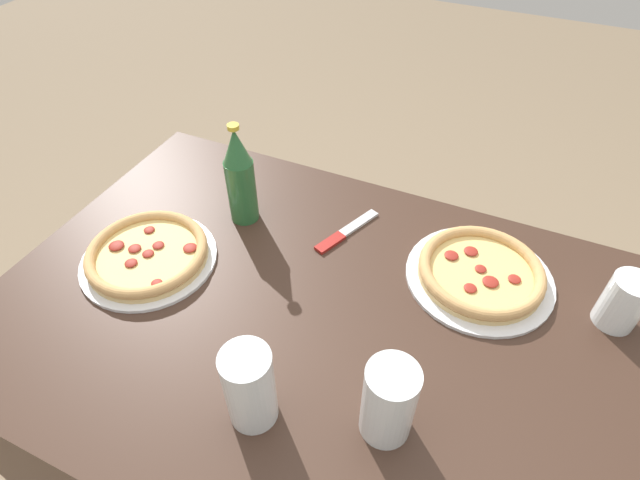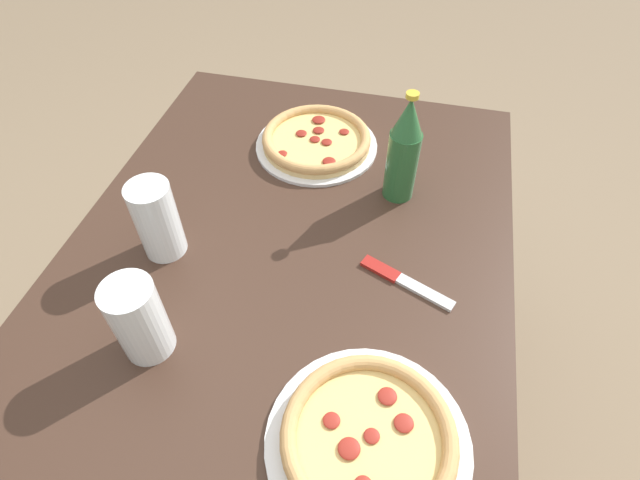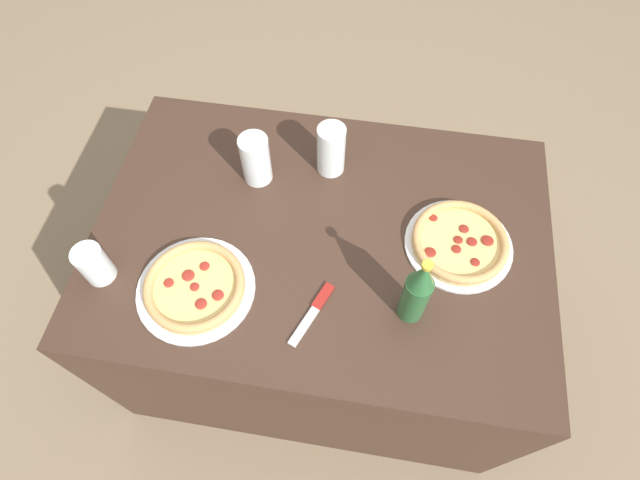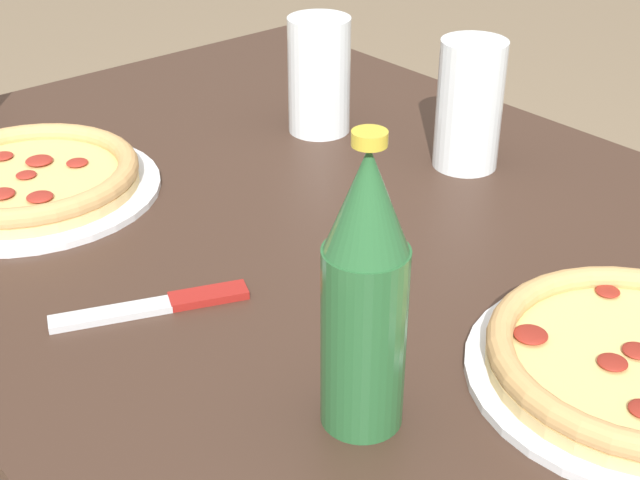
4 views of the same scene
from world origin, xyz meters
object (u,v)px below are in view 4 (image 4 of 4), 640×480
Objects in this scene: pizza_pepperoni at (639,361)px; beer_bottle at (365,295)px; glass_lemonade at (319,81)px; glass_water at (469,111)px; knife at (160,305)px; pizza_veggie at (29,179)px.

beer_bottle reaches higher than pizza_pepperoni.
glass_lemonade is (0.58, -0.14, 0.05)m from pizza_pepperoni.
pizza_pepperoni is 1.80× the size of glass_water.
knife is (-0.23, 0.39, -0.07)m from glass_lemonade.
beer_bottle is (-0.54, -0.03, 0.10)m from pizza_veggie.
beer_bottle is at bearing 61.03° from pizza_pepperoni.
pizza_veggie is 1.65× the size of knife.
glass_water reaches higher than glass_lemonade.
pizza_veggie is at bearing 58.05° from glass_water.
pizza_pepperoni reaches higher than knife.
beer_bottle reaches higher than knife.
glass_water is 0.46m from knife.
pizza_pepperoni is at bearing 166.12° from glass_lemonade.
pizza_veggie is 1.89× the size of glass_water.
pizza_pepperoni is 0.43m from glass_water.
glass_water is 0.21m from glass_lemonade.
beer_bottle is (0.12, 0.21, 0.10)m from pizza_pepperoni.
knife is (0.35, 0.25, -0.02)m from pizza_pepperoni.
knife is at bearing 93.16° from glass_water.
pizza_pepperoni is at bearing 150.94° from glass_water.
pizza_veggie is 1.22× the size of beer_bottle.
glass_lemonade is 0.58m from beer_bottle.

